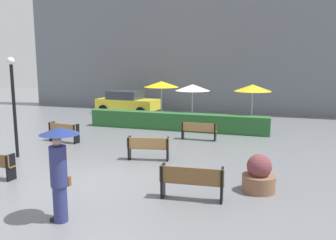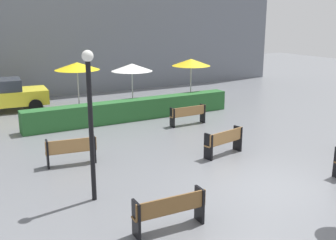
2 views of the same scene
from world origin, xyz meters
name	(u,v)px [view 2 (image 2 of 2)]	position (x,y,z in m)	size (l,w,h in m)	color
ground_plane	(260,186)	(0.00, 0.00, 0.00)	(60.00, 60.00, 0.00)	slate
bench_far_left	(71,149)	(-4.00, 4.16, 0.51)	(1.58, 0.55, 0.86)	#9E7242
bench_near_left	(170,209)	(-3.29, -0.81, 0.49)	(1.68, 0.42, 0.82)	brown
bench_back_row	(188,114)	(1.72, 6.43, 0.49)	(1.66, 0.35, 0.81)	#9E7242
bench_mid_center	(224,141)	(0.71, 2.56, 0.51)	(1.59, 0.63, 0.87)	#9E7242
lamp_post	(90,111)	(-4.22, 1.45, 2.32)	(0.28, 0.28, 3.77)	black
patio_umbrella_yellow	(77,66)	(-1.62, 10.92, 2.23)	(2.09, 2.09, 2.41)	silver
patio_umbrella_white	(132,67)	(0.62, 9.67, 2.17)	(1.93, 1.93, 2.35)	silver
patio_umbrella_yellow_far	(191,62)	(3.85, 9.60, 2.23)	(1.94, 1.94, 2.41)	silver
hedge_strip	(133,110)	(0.05, 8.40, 0.46)	(9.63, 0.70, 0.91)	#28602D
parked_car	(0,95)	(-4.84, 12.98, 0.82)	(4.33, 2.25, 1.57)	yellow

